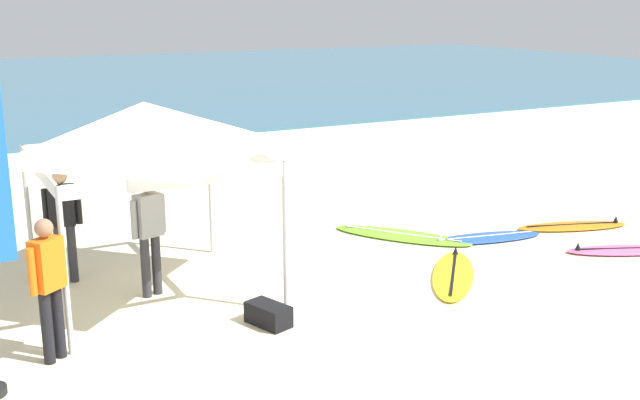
# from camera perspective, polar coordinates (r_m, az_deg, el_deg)

# --- Properties ---
(ground_plane) EXTENTS (80.00, 80.00, 0.00)m
(ground_plane) POSITION_cam_1_polar(r_m,az_deg,el_deg) (11.34, 0.71, -6.53)
(ground_plane) COLOR beige
(sea) EXTENTS (80.00, 36.00, 0.10)m
(sea) POSITION_cam_1_polar(r_m,az_deg,el_deg) (40.82, -20.95, 7.92)
(sea) COLOR #386B84
(sea) RESTS_ON ground
(canopy_tent) EXTENTS (2.94, 2.94, 2.75)m
(canopy_tent) POSITION_cam_1_polar(r_m,az_deg,el_deg) (10.76, -12.76, 5.14)
(canopy_tent) COLOR #B7B7BC
(canopy_tent) RESTS_ON ground
(surfboard_pink) EXTENTS (2.05, 1.30, 0.19)m
(surfboard_pink) POSITION_cam_1_polar(r_m,az_deg,el_deg) (13.87, 21.50, -3.44)
(surfboard_pink) COLOR pink
(surfboard_pink) RESTS_ON ground
(surfboard_yellow) EXTENTS (1.91, 2.12, 0.19)m
(surfboard_yellow) POSITION_cam_1_polar(r_m,az_deg,el_deg) (11.97, 9.75, -5.42)
(surfboard_yellow) COLOR yellow
(surfboard_yellow) RESTS_ON ground
(surfboard_orange) EXTENTS (2.17, 1.20, 0.19)m
(surfboard_orange) POSITION_cam_1_polar(r_m,az_deg,el_deg) (15.00, 18.07, -1.83)
(surfboard_orange) COLOR orange
(surfboard_orange) RESTS_ON ground
(surfboard_blue) EXTENTS (2.19, 0.99, 0.19)m
(surfboard_blue) POSITION_cam_1_polar(r_m,az_deg,el_deg) (13.88, 12.03, -2.72)
(surfboard_blue) COLOR blue
(surfboard_blue) RESTS_ON ground
(surfboard_lime) EXTENTS (2.05, 2.44, 0.19)m
(surfboard_lime) POSITION_cam_1_polar(r_m,az_deg,el_deg) (13.78, 6.02, -2.60)
(surfboard_lime) COLOR #7AD12D
(surfboard_lime) RESTS_ON ground
(person_grey) EXTENTS (0.53, 0.32, 1.71)m
(person_grey) POSITION_cam_1_polar(r_m,az_deg,el_deg) (11.05, -12.45, -2.05)
(person_grey) COLOR #2D2D33
(person_grey) RESTS_ON ground
(person_black) EXTENTS (0.53, 0.32, 1.71)m
(person_black) POSITION_cam_1_polar(r_m,az_deg,el_deg) (11.91, -18.36, -1.25)
(person_black) COLOR #2D2D33
(person_black) RESTS_ON ground
(person_orange) EXTENTS (0.46, 0.39, 1.71)m
(person_orange) POSITION_cam_1_polar(r_m,az_deg,el_deg) (9.37, -19.32, -5.56)
(person_orange) COLOR black
(person_orange) RESTS_ON ground
(gear_bag_near_tent) EXTENTS (0.49, 0.67, 0.28)m
(gear_bag_near_tent) POSITION_cam_1_polar(r_m,az_deg,el_deg) (10.12, -3.81, -8.39)
(gear_bag_near_tent) COLOR black
(gear_bag_near_tent) RESTS_ON ground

